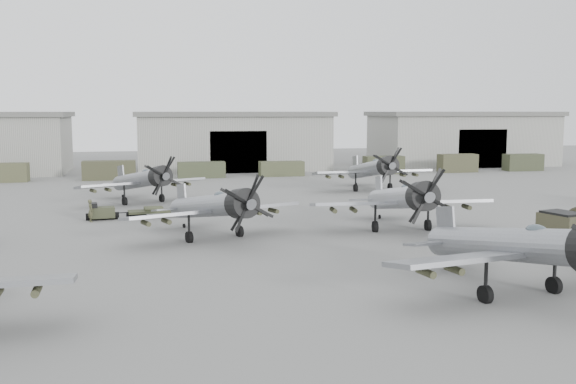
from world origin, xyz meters
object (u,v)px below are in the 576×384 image
object	(u,v)px
aircraft_mid_1	(215,206)
ground_crew	(91,211)
tug_trailer	(122,212)
aircraft_near_1	(525,247)
aircraft_far_0	(144,180)
aircraft_far_1	(374,169)
aircraft_mid_2	(403,199)

from	to	relation	value
aircraft_mid_1	ground_crew	bearing A→B (deg)	113.83
ground_crew	tug_trailer	bearing A→B (deg)	-83.84
aircraft_near_1	aircraft_mid_1	world-z (taller)	aircraft_near_1
aircraft_far_0	aircraft_far_1	distance (m)	25.24
aircraft_far_0	tug_trailer	bearing A→B (deg)	-125.53
aircraft_far_0	aircraft_mid_1	bearing A→B (deg)	-99.28
aircraft_far_0	aircraft_far_1	size ratio (longest dim) A/B	0.92
aircraft_far_1	ground_crew	size ratio (longest dim) A/B	7.37
aircraft_mid_1	aircraft_far_0	distance (m)	19.50
tug_trailer	ground_crew	world-z (taller)	ground_crew
aircraft_near_1	ground_crew	world-z (taller)	aircraft_near_1
aircraft_mid_2	tug_trailer	xyz separation A→B (m)	(-20.45, 10.26, -1.91)
aircraft_mid_2	aircraft_near_1	bearing A→B (deg)	-89.81
aircraft_near_1	aircraft_mid_1	bearing A→B (deg)	116.94
aircraft_far_1	tug_trailer	world-z (taller)	aircraft_far_1
aircraft_far_1	tug_trailer	distance (m)	29.62
aircraft_mid_2	aircraft_far_1	size ratio (longest dim) A/B	1.01
aircraft_mid_1	tug_trailer	distance (m)	12.49
aircraft_far_1	ground_crew	xyz separation A→B (m)	(-28.95, -14.09, -1.54)
aircraft_far_0	ground_crew	bearing A→B (deg)	-137.19
tug_trailer	ground_crew	bearing A→B (deg)	-160.78
aircraft_mid_2	aircraft_far_1	bearing A→B (deg)	78.73
aircraft_near_1	aircraft_far_1	size ratio (longest dim) A/B	1.03
aircraft_mid_1	aircraft_far_0	xyz separation A→B (m)	(-4.93, 18.87, -0.03)
ground_crew	aircraft_mid_1	bearing A→B (deg)	-154.88
aircraft_mid_2	tug_trailer	size ratio (longest dim) A/B	1.85
aircraft_mid_2	aircraft_far_1	distance (m)	24.01
aircraft_mid_1	aircraft_mid_2	world-z (taller)	aircraft_mid_2
aircraft_near_1	aircraft_mid_2	world-z (taller)	aircraft_near_1
aircraft_mid_2	ground_crew	distance (m)	24.64
aircraft_near_1	aircraft_far_0	distance (m)	40.07
aircraft_near_1	aircraft_mid_2	distance (m)	17.25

